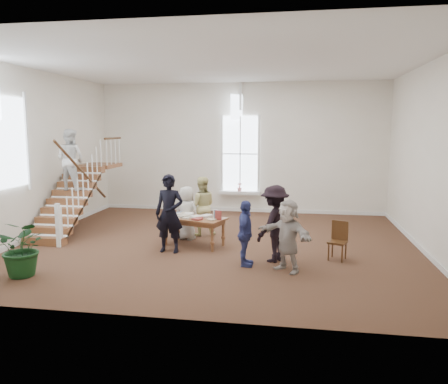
% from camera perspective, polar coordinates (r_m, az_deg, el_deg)
% --- Properties ---
extents(ground, '(10.00, 10.00, 0.00)m').
position_cam_1_polar(ground, '(11.29, -0.79, -6.77)').
color(ground, '#4D2B1E').
rests_on(ground, ground).
extents(room_shell, '(10.49, 10.00, 10.00)m').
position_cam_1_polar(room_shell, '(15.45, 2.08, -1.13)').
color(room_shell, silver).
rests_on(room_shell, ground).
extents(staircase, '(1.10, 4.10, 2.92)m').
position_cam_1_polar(staircase, '(13.14, -19.19, 2.10)').
color(staircase, brown).
rests_on(staircase, ground).
extents(library_table, '(1.70, 1.20, 0.79)m').
position_cam_1_polar(library_table, '(11.01, -3.96, -3.72)').
color(library_table, brown).
rests_on(library_table, ground).
extents(police_officer, '(0.70, 0.47, 1.87)m').
position_cam_1_polar(police_officer, '(10.44, -7.15, -2.81)').
color(police_officer, black).
rests_on(police_officer, ground).
extents(elderly_woman, '(0.80, 0.65, 1.42)m').
position_cam_1_polar(elderly_woman, '(11.64, -4.92, -2.74)').
color(elderly_woman, beige).
rests_on(elderly_woman, ground).
extents(person_yellow, '(0.91, 0.78, 1.63)m').
position_cam_1_polar(person_yellow, '(12.03, -2.95, -1.85)').
color(person_yellow, '#D9D188').
rests_on(person_yellow, ground).
extents(woman_cluster_a, '(0.36, 0.84, 1.43)m').
position_cam_1_polar(woman_cluster_a, '(9.37, 2.79, -5.44)').
color(woman_cluster_a, navy).
rests_on(woman_cluster_a, ground).
extents(woman_cluster_b, '(1.12, 1.27, 1.71)m').
position_cam_1_polar(woman_cluster_b, '(9.73, 6.62, -4.11)').
color(woman_cluster_b, black).
rests_on(woman_cluster_b, ground).
extents(woman_cluster_c, '(1.35, 1.25, 1.51)m').
position_cam_1_polar(woman_cluster_c, '(9.11, 8.30, -5.65)').
color(woman_cluster_c, '#BAAFA7').
rests_on(woman_cluster_c, ground).
extents(floor_plant, '(1.13, 1.00, 1.16)m').
position_cam_1_polar(floor_plant, '(9.64, -24.73, -6.63)').
color(floor_plant, '#113614').
rests_on(floor_plant, ground).
extents(side_chair, '(0.49, 0.49, 0.87)m').
position_cam_1_polar(side_chair, '(10.23, 14.73, -5.89)').
color(side_chair, '#3C2610').
rests_on(side_chair, ground).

